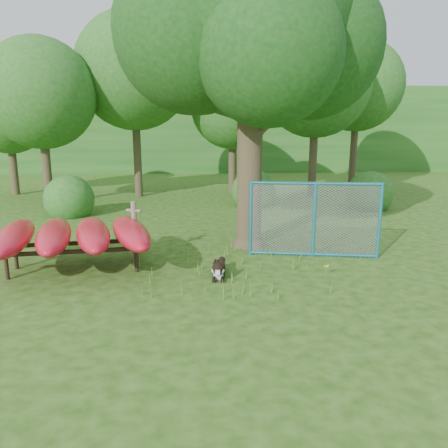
{
  "coord_description": "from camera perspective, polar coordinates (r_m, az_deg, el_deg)",
  "views": [
    {
      "loc": [
        -0.55,
        -8.62,
        3.2
      ],
      "look_at": [
        0.2,
        1.2,
        1.0
      ],
      "focal_mm": 35.0,
      "sensor_mm": 36.0,
      "label": 1
    }
  ],
  "objects": [
    {
      "name": "shrub_mid",
      "position": [
        18.09,
        3.82,
        2.37
      ],
      "size": [
        1.8,
        1.8,
        1.8
      ],
      "primitive_type": "sphere",
      "color": "#225C1D",
      "rests_on": "ground"
    },
    {
      "name": "fence_section",
      "position": [
        11.05,
        11.69,
        0.57
      ],
      "size": [
        3.19,
        0.69,
        3.15
      ],
      "rotation": [
        0.0,
        0.0,
        -0.19
      ],
      "color": "teal",
      "rests_on": "ground"
    },
    {
      "name": "wooded_hillside",
      "position": [
        36.63,
        -3.57,
        12.25
      ],
      "size": [
        80.0,
        12.0,
        6.0
      ],
      "primitive_type": "cube",
      "color": "#225C1D",
      "rests_on": "ground"
    },
    {
      "name": "bg_tree_c",
      "position": [
        21.74,
        1.1,
        14.98
      ],
      "size": [
        4.0,
        4.0,
        6.12
      ],
      "color": "#3B3120",
      "rests_on": "ground"
    },
    {
      "name": "bg_tree_e",
      "position": [
        24.27,
        17.05,
        16.86
      ],
      "size": [
        4.6,
        4.6,
        7.55
      ],
      "color": "#3B3120",
      "rests_on": "ground"
    },
    {
      "name": "shrub_left",
      "position": [
        17.03,
        -19.42,
        1.03
      ],
      "size": [
        1.8,
        1.8,
        1.8
      ],
      "primitive_type": "sphere",
      "color": "#225C1D",
      "rests_on": "ground"
    },
    {
      "name": "oak_tree",
      "position": [
        11.98,
        3.34,
        24.17
      ],
      "size": [
        6.9,
        6.09,
        8.41
      ],
      "rotation": [
        0.0,
        0.0,
        -0.23
      ],
      "color": "#3B3120",
      "rests_on": "ground"
    },
    {
      "name": "shrub_right",
      "position": [
        18.33,
        18.34,
        1.89
      ],
      "size": [
        1.8,
        1.8,
        1.8
      ],
      "primitive_type": "sphere",
      "color": "#225C1D",
      "rests_on": "ground"
    },
    {
      "name": "kayak_rack",
      "position": [
        10.34,
        -19.04,
        -1.35
      ],
      "size": [
        3.92,
        3.49,
        1.09
      ],
      "rotation": [
        0.0,
        0.0,
        0.11
      ],
      "color": "black",
      "rests_on": "ground"
    },
    {
      "name": "wooden_post",
      "position": [
        10.83,
        -11.61,
        -0.67
      ],
      "size": [
        0.39,
        0.22,
        1.45
      ],
      "rotation": [
        0.0,
        0.0,
        -0.39
      ],
      "color": "#685F4E",
      "rests_on": "ground"
    },
    {
      "name": "bg_tree_f",
      "position": [
        23.22,
        -26.37,
        12.63
      ],
      "size": [
        3.6,
        3.6,
        5.55
      ],
      "color": "#3B3120",
      "rests_on": "ground"
    },
    {
      "name": "husky_dog",
      "position": [
        9.53,
        -0.69,
        -5.91
      ],
      "size": [
        0.36,
        1.1,
        0.49
      ],
      "rotation": [
        0.0,
        0.0,
        -0.11
      ],
      "color": "black",
      "rests_on": "ground"
    },
    {
      "name": "bg_tree_b",
      "position": [
        20.91,
        -11.7,
        18.96
      ],
      "size": [
        5.2,
        5.2,
        8.22
      ],
      "color": "#3B3120",
      "rests_on": "ground"
    },
    {
      "name": "bg_tree_d",
      "position": [
        20.48,
        11.96,
        17.61
      ],
      "size": [
        4.8,
        4.8,
        7.5
      ],
      "color": "#3B3120",
      "rests_on": "ground"
    },
    {
      "name": "wildflower_clump",
      "position": [
        9.85,
        13.22,
        -5.48
      ],
      "size": [
        0.11,
        0.11,
        0.25
      ],
      "rotation": [
        0.0,
        0.0,
        -0.12
      ],
      "color": "#4B7D29",
      "rests_on": "ground"
    },
    {
      "name": "bg_tree_a",
      "position": [
        19.59,
        -22.89,
        15.4
      ],
      "size": [
        4.4,
        4.4,
        6.7
      ],
      "color": "#3B3120",
      "rests_on": "ground"
    },
    {
      "name": "ground",
      "position": [
        9.21,
        -0.68,
        -7.74
      ],
      "size": [
        80.0,
        80.0,
        0.0
      ],
      "primitive_type": "plane",
      "color": "#22480E",
      "rests_on": "ground"
    }
  ]
}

